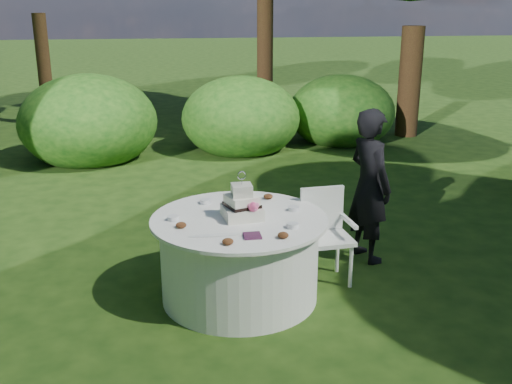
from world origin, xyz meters
TOP-DOWN VIEW (x-y plane):
  - ground at (0.00, 0.00)m, footprint 80.00×80.00m
  - napkins at (0.05, -0.46)m, footprint 0.14×0.14m
  - feather_plume at (-0.23, -0.39)m, footprint 0.48×0.07m
  - guest at (1.42, 0.67)m, footprint 0.54×0.67m
  - table at (0.00, 0.00)m, footprint 1.56×1.56m
  - cake at (0.03, -0.00)m, footprint 0.36×0.36m
  - chair at (0.86, 0.27)m, footprint 0.47×0.46m
  - votives at (0.02, 0.06)m, footprint 1.18×0.85m
  - petal_cups at (-0.01, -0.20)m, footprint 0.94×1.15m

SIDE VIEW (x-z plane):
  - ground at x=0.00m, z-range 0.00..0.00m
  - table at x=0.00m, z-range 0.00..0.77m
  - chair at x=0.86m, z-range 0.07..0.97m
  - feather_plume at x=-0.23m, z-range 0.77..0.78m
  - napkins at x=0.05m, z-range 0.77..0.79m
  - votives at x=0.02m, z-range 0.77..0.81m
  - guest at x=1.42m, z-range 0.00..1.59m
  - petal_cups at x=-0.01m, z-range 0.77..0.82m
  - cake at x=0.03m, z-range 0.67..1.10m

